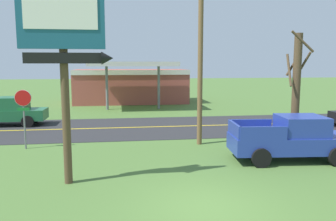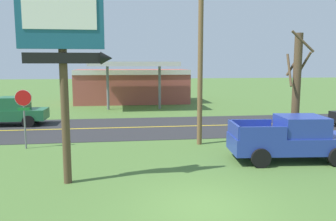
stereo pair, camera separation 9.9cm
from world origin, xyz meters
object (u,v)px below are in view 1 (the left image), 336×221
Objects in this scene: motel_sign at (65,47)px; gas_station at (131,85)px; stop_sign at (24,109)px; utility_pole at (201,43)px; bare_tree at (296,88)px; pickup_green_on_road at (7,112)px; pickup_blue_parked_on_lawn at (292,139)px.

motel_sign reaches higher than gas_station.
stop_sign is at bearing 117.96° from motel_sign.
stop_sign is 0.30× the size of utility_pole.
bare_tree is 0.48× the size of gas_station.
pickup_green_on_road is (-11.76, 7.17, -4.30)m from utility_pole.
bare_tree reaches higher than stop_sign.
bare_tree reaches higher than pickup_blue_parked_on_lawn.
bare_tree is at bearing -5.62° from stop_sign.
stop_sign is 13.62m from bare_tree.
motel_sign is at bearing -138.36° from utility_pole.
motel_sign reaches higher than stop_sign.
stop_sign is (-2.91, 5.49, -2.74)m from motel_sign.
gas_station is at bearing 55.69° from pickup_green_on_road.
stop_sign reaches higher than pickup_green_on_road.
utility_pole reaches higher than pickup_blue_parked_on_lawn.
motel_sign is 25.77m from gas_station.
utility_pole is 20.66m from gas_station.
motel_sign is 14.24m from pickup_green_on_road.
pickup_green_on_road is (-15.07, 10.67, 0.00)m from pickup_blue_parked_on_lawn.
motel_sign is 11.54m from bare_tree.
utility_pole is at bearing -1.56° from stop_sign.
stop_sign is at bearing 162.82° from pickup_blue_parked_on_lawn.
utility_pole is 14.43m from pickup_green_on_road.
motel_sign reaches higher than bare_tree.
utility_pole is 1.70× the size of bare_tree.
pickup_blue_parked_on_lawn is 18.47m from pickup_green_on_road.
utility_pole is 1.84× the size of pickup_blue_parked_on_lawn.
gas_station reaches higher than pickup_green_on_road.
pickup_green_on_road is (-8.89, -13.02, -0.98)m from gas_station.
utility_pole reaches higher than gas_station.
utility_pole reaches higher than pickup_green_on_road.
pickup_green_on_road is at bearing 113.07° from stop_sign.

